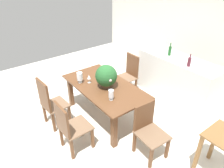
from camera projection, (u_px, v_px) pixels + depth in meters
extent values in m
plane|color=silver|center=(108.00, 114.00, 4.45)|extent=(7.04, 7.04, 0.00)
cube|color=silver|center=(193.00, 32.00, 5.15)|extent=(6.40, 0.10, 2.60)
cube|color=brown|center=(104.00, 86.00, 4.05)|extent=(1.75, 0.94, 0.03)
cube|color=brown|center=(71.00, 91.00, 4.57)|extent=(0.09, 0.09, 0.70)
cube|color=brown|center=(114.00, 131.00, 3.51)|extent=(0.09, 0.09, 0.70)
cube|color=brown|center=(98.00, 81.00, 4.95)|extent=(0.09, 0.09, 0.70)
cube|color=brown|center=(145.00, 114.00, 3.89)|extent=(0.09, 0.09, 0.70)
cube|color=brown|center=(114.00, 86.00, 5.05)|extent=(0.04, 0.04, 0.42)
cube|color=brown|center=(123.00, 92.00, 4.81)|extent=(0.04, 0.04, 0.42)
cube|color=brown|center=(126.00, 81.00, 5.25)|extent=(0.04, 0.04, 0.42)
cube|color=brown|center=(136.00, 87.00, 5.01)|extent=(0.04, 0.04, 0.42)
cube|color=brown|center=(125.00, 78.00, 4.91)|extent=(0.42, 0.46, 0.03)
cube|color=brown|center=(132.00, 65.00, 4.88)|extent=(0.39, 0.04, 0.52)
cube|color=brown|center=(151.00, 158.00, 3.20)|extent=(0.05, 0.05, 0.42)
cube|color=brown|center=(167.00, 148.00, 3.37)|extent=(0.05, 0.05, 0.42)
cube|color=brown|center=(134.00, 142.00, 3.48)|extent=(0.05, 0.05, 0.42)
cube|color=brown|center=(150.00, 133.00, 3.65)|extent=(0.05, 0.05, 0.42)
cube|color=brown|center=(152.00, 135.00, 3.31)|extent=(0.50, 0.46, 0.03)
cube|color=brown|center=(144.00, 115.00, 3.34)|extent=(0.07, 0.40, 0.47)
cube|color=brown|center=(93.00, 138.00, 3.56)|extent=(0.04, 0.04, 0.42)
cube|color=brown|center=(81.00, 126.00, 3.81)|extent=(0.04, 0.04, 0.42)
cube|color=brown|center=(72.00, 149.00, 3.35)|extent=(0.04, 0.04, 0.42)
cube|color=brown|center=(61.00, 136.00, 3.60)|extent=(0.04, 0.04, 0.42)
cube|color=brown|center=(76.00, 127.00, 3.46)|extent=(0.45, 0.48, 0.03)
cube|color=brown|center=(62.00, 120.00, 3.21)|extent=(0.41, 0.05, 0.51)
cube|color=brown|center=(70.00, 115.00, 4.09)|extent=(0.05, 0.05, 0.42)
cube|color=brown|center=(60.00, 106.00, 4.34)|extent=(0.05, 0.05, 0.42)
cube|color=brown|center=(54.00, 123.00, 3.90)|extent=(0.05, 0.05, 0.42)
cube|color=brown|center=(45.00, 113.00, 4.14)|extent=(0.05, 0.05, 0.42)
cube|color=brown|center=(56.00, 105.00, 4.00)|extent=(0.47, 0.45, 0.03)
cube|color=brown|center=(44.00, 95.00, 3.75)|extent=(0.41, 0.07, 0.57)
cylinder|color=#4C3828|center=(106.00, 85.00, 3.97)|extent=(0.19, 0.19, 0.09)
sphere|color=#235628|center=(106.00, 76.00, 3.87)|extent=(0.41, 0.41, 0.41)
sphere|color=silver|center=(110.00, 80.00, 3.73)|extent=(0.06, 0.06, 0.06)
sphere|color=silver|center=(100.00, 71.00, 3.86)|extent=(0.04, 0.04, 0.04)
sphere|color=silver|center=(103.00, 67.00, 3.98)|extent=(0.04, 0.04, 0.04)
cylinder|color=silver|center=(111.00, 99.00, 3.63)|extent=(0.07, 0.07, 0.01)
cylinder|color=silver|center=(111.00, 98.00, 3.61)|extent=(0.02, 0.02, 0.04)
cylinder|color=silver|center=(111.00, 94.00, 3.57)|extent=(0.09, 0.09, 0.14)
cylinder|color=silver|center=(80.00, 82.00, 4.14)|extent=(0.08, 0.08, 0.01)
cylinder|color=silver|center=(80.00, 81.00, 4.12)|extent=(0.03, 0.03, 0.05)
cylinder|color=silver|center=(80.00, 76.00, 4.07)|extent=(0.11, 0.11, 0.16)
cylinder|color=silver|center=(89.00, 82.00, 4.14)|extent=(0.06, 0.06, 0.00)
cylinder|color=silver|center=(89.00, 80.00, 4.12)|extent=(0.01, 0.01, 0.08)
cone|color=silver|center=(89.00, 77.00, 4.08)|extent=(0.07, 0.07, 0.08)
cube|color=silver|center=(176.00, 78.00, 4.79)|extent=(1.89, 0.63, 0.98)
cylinder|color=#194C1E|center=(170.00, 51.00, 4.64)|extent=(0.07, 0.07, 0.20)
cylinder|color=#194C1E|center=(171.00, 45.00, 4.56)|extent=(0.02, 0.02, 0.09)
cylinder|color=#B2BFB7|center=(167.00, 46.00, 4.88)|extent=(0.06, 0.06, 0.23)
cylinder|color=#B2BFB7|center=(168.00, 39.00, 4.81)|extent=(0.02, 0.02, 0.07)
cylinder|color=#511E28|center=(189.00, 62.00, 4.16)|extent=(0.07, 0.07, 0.18)
cylinder|color=#511E28|center=(190.00, 56.00, 4.09)|extent=(0.02, 0.02, 0.08)
cube|color=brown|center=(197.00, 155.00, 3.05)|extent=(0.05, 0.05, 0.75)
cube|color=brown|center=(214.00, 141.00, 3.28)|extent=(0.05, 0.05, 0.75)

